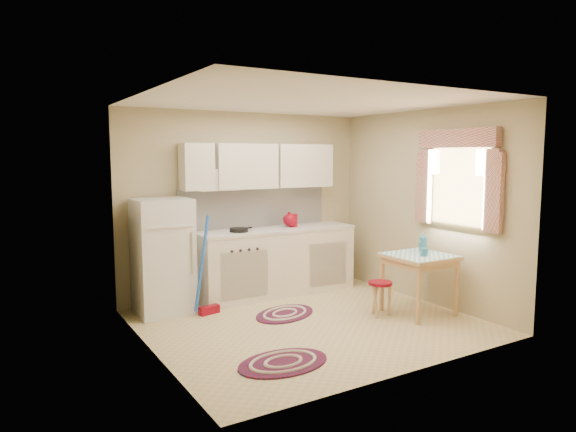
# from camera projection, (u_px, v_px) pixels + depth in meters

# --- Properties ---
(room_shell) EXTENTS (3.64, 3.60, 2.52)m
(room_shell) POSITION_uv_depth(u_px,v_px,m) (310.00, 183.00, 6.00)
(room_shell) COLOR #C7B57F
(room_shell) RESTS_ON ground
(fridge) EXTENTS (0.65, 0.60, 1.40)m
(fridge) POSITION_uv_depth(u_px,v_px,m) (163.00, 256.00, 6.21)
(fridge) COLOR white
(fridge) RESTS_ON ground
(broom) EXTENTS (0.30, 0.17, 1.20)m
(broom) POSITION_uv_depth(u_px,v_px,m) (208.00, 265.00, 6.16)
(broom) COLOR blue
(broom) RESTS_ON ground
(base_cabinets) EXTENTS (2.25, 0.60, 0.88)m
(base_cabinets) POSITION_uv_depth(u_px,v_px,m) (276.00, 262.00, 7.11)
(base_cabinets) COLOR beige
(base_cabinets) RESTS_ON ground
(countertop) EXTENTS (2.27, 0.62, 0.04)m
(countertop) POSITION_uv_depth(u_px,v_px,m) (276.00, 230.00, 7.06)
(countertop) COLOR silver
(countertop) RESTS_ON base_cabinets
(frying_pan) EXTENTS (0.32, 0.32, 0.05)m
(frying_pan) POSITION_uv_depth(u_px,v_px,m) (239.00, 230.00, 6.71)
(frying_pan) COLOR black
(frying_pan) RESTS_ON countertop
(red_kettle) EXTENTS (0.25, 0.24, 0.20)m
(red_kettle) POSITION_uv_depth(u_px,v_px,m) (289.00, 220.00, 7.15)
(red_kettle) COLOR maroon
(red_kettle) RESTS_ON countertop
(red_canister) EXTENTS (0.15, 0.15, 0.16)m
(red_canister) POSITION_uv_depth(u_px,v_px,m) (293.00, 221.00, 7.19)
(red_canister) COLOR maroon
(red_canister) RESTS_ON countertop
(table) EXTENTS (0.72, 0.72, 0.72)m
(table) POSITION_uv_depth(u_px,v_px,m) (419.00, 284.00, 6.22)
(table) COLOR tan
(table) RESTS_ON ground
(stool) EXTENTS (0.32, 0.32, 0.42)m
(stool) POSITION_uv_depth(u_px,v_px,m) (380.00, 299.00, 6.12)
(stool) COLOR maroon
(stool) RESTS_ON ground
(coffee_pot) EXTENTS (0.14, 0.13, 0.25)m
(coffee_pot) POSITION_uv_depth(u_px,v_px,m) (423.00, 242.00, 6.35)
(coffee_pot) COLOR teal
(coffee_pot) RESTS_ON table
(mug) EXTENTS (0.10, 0.10, 0.10)m
(mug) POSITION_uv_depth(u_px,v_px,m) (424.00, 253.00, 6.07)
(mug) COLOR teal
(mug) RESTS_ON table
(rug_center) EXTENTS (1.01, 0.85, 0.02)m
(rug_center) POSITION_uv_depth(u_px,v_px,m) (285.00, 314.00, 6.20)
(rug_center) COLOR maroon
(rug_center) RESTS_ON ground
(rug_left) EXTENTS (0.93, 0.64, 0.02)m
(rug_left) POSITION_uv_depth(u_px,v_px,m) (283.00, 363.00, 4.73)
(rug_left) COLOR maroon
(rug_left) RESTS_ON ground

